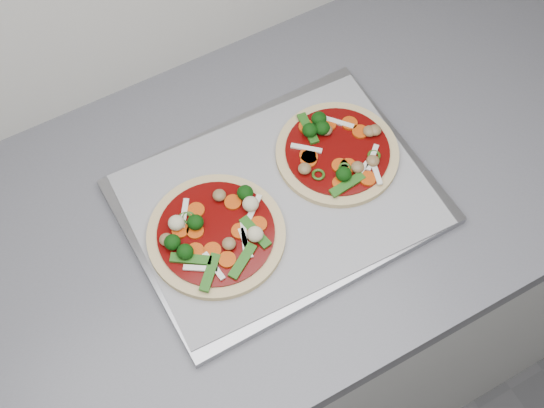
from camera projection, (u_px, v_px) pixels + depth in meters
base_cabinet at (142, 382)px, 1.48m from camera, size 3.60×0.60×0.86m
countertop at (96, 290)px, 1.09m from camera, size 3.60×0.60×0.04m
baking_tray at (279, 202)px, 1.13m from camera, size 0.45×0.33×0.01m
parchment at (279, 199)px, 1.12m from camera, size 0.44×0.32×0.00m
pizza_left at (216, 234)px, 1.08m from camera, size 0.25×0.25×0.03m
pizza_right at (337, 151)px, 1.15m from camera, size 0.25×0.25×0.03m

